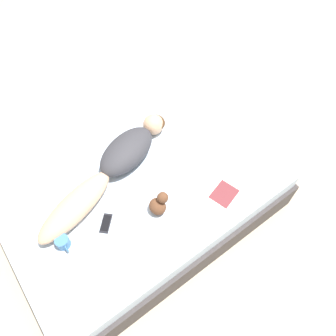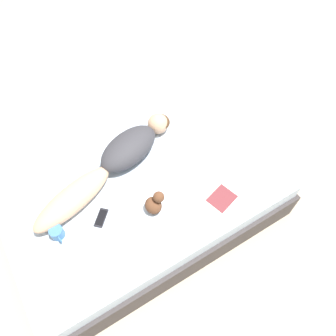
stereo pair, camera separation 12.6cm
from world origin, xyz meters
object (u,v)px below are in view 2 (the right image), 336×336
at_px(open_magazine, 210,189).
at_px(cell_phone, 101,218).
at_px(coffee_mug, 57,233).
at_px(person, 114,161).

height_order(open_magazine, cell_phone, same).
relative_size(open_magazine, coffee_mug, 4.17).
xyz_separation_m(open_magazine, coffee_mug, (-0.24, -1.10, 0.04)).
bearing_deg(cell_phone, open_magazine, 29.67).
xyz_separation_m(coffee_mug, cell_phone, (0.03, 0.30, -0.04)).
distance_m(open_magazine, coffee_mug, 1.12).
xyz_separation_m(open_magazine, cell_phone, (-0.21, -0.79, 0.00)).
relative_size(person, cell_phone, 9.00).
height_order(open_magazine, coffee_mug, coffee_mug).
bearing_deg(coffee_mug, person, 117.49).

